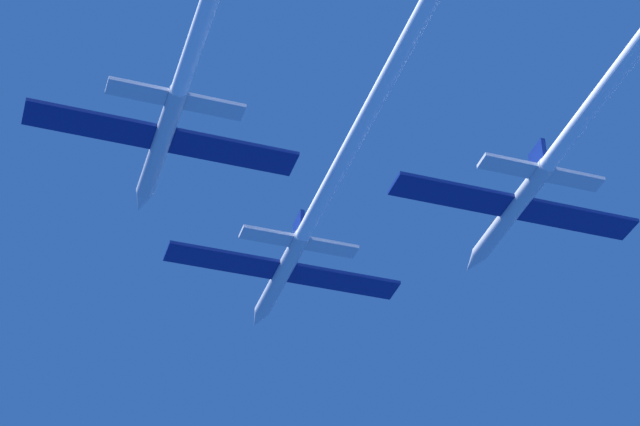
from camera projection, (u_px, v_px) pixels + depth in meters
jet_lead at (373, 105)px, 65.75m from camera, size 15.41×57.09×2.55m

